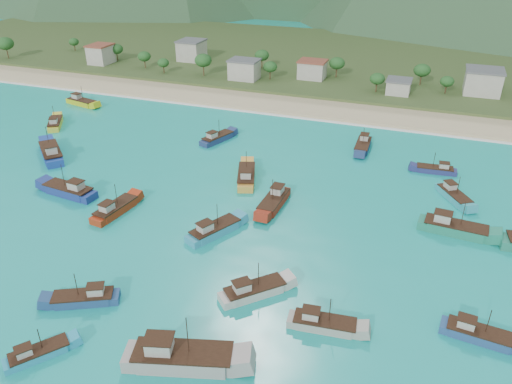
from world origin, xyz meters
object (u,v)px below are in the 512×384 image
(boat_4, at_px, (454,229))
(boat_27, at_px, (254,291))
(boat_3, at_px, (363,146))
(boat_9, at_px, (323,324))
(boat_31, at_px, (181,358))
(boat_20, at_px, (454,196))
(boat_23, at_px, (51,153))
(boat_26, at_px, (214,231))
(boat_30, at_px, (85,299))
(boat_19, at_px, (436,170))
(boat_1, at_px, (217,139))
(boat_15, at_px, (69,191))
(boat_29, at_px, (115,210))
(boat_14, at_px, (478,335))
(boat_24, at_px, (38,354))
(boat_6, at_px, (55,124))
(boat_28, at_px, (82,102))
(boat_0, at_px, (246,177))

(boat_4, bearing_deg, boat_27, -39.90)
(boat_3, bearing_deg, boat_27, 82.43)
(boat_9, distance_m, boat_31, 19.61)
(boat_20, xyz_separation_m, boat_23, (-89.53, -11.00, 0.37))
(boat_26, bearing_deg, boat_27, -19.91)
(boat_20, height_order, boat_27, boat_27)
(boat_9, distance_m, boat_30, 34.50)
(boat_19, bearing_deg, boat_3, 61.61)
(boat_3, height_order, boat_19, boat_3)
(boat_1, xyz_separation_m, boat_30, (6.66, -62.71, -0.04))
(boat_19, bearing_deg, boat_1, 85.58)
(boat_15, bearing_deg, boat_31, -120.94)
(boat_4, bearing_deg, boat_30, -48.18)
(boat_4, bearing_deg, boat_29, -71.66)
(boat_14, relative_size, boat_23, 0.79)
(boat_4, bearing_deg, boat_14, 12.08)
(boat_20, bearing_deg, boat_29, -7.78)
(boat_24, bearing_deg, boat_3, 108.66)
(boat_6, distance_m, boat_26, 71.52)
(boat_6, distance_m, boat_23, 21.55)
(boat_4, bearing_deg, boat_28, -104.26)
(boat_6, xyz_separation_m, boat_29, (41.97, -34.03, 0.05))
(boat_0, distance_m, boat_31, 51.42)
(boat_24, xyz_separation_m, boat_31, (17.72, 5.08, 0.62))
(boat_27, xyz_separation_m, boat_29, (-33.03, 13.38, 0.03))
(boat_20, bearing_deg, boat_31, 28.50)
(boat_14, relative_size, boat_24, 1.23)
(boat_15, bearing_deg, boat_1, -18.40)
(boat_30, bearing_deg, boat_3, -48.99)
(boat_29, distance_m, boat_30, 25.56)
(boat_19, relative_size, boat_29, 0.82)
(boat_1, relative_size, boat_4, 0.85)
(boat_6, height_order, boat_19, boat_6)
(boat_6, distance_m, boat_19, 98.78)
(boat_15, xyz_separation_m, boat_23, (-16.00, 13.84, 0.13))
(boat_15, xyz_separation_m, boat_31, (42.03, -31.97, 0.21))
(boat_1, bearing_deg, boat_9, -34.22)
(boat_28, bearing_deg, boat_19, 95.85)
(boat_9, distance_m, boat_29, 47.29)
(boat_0, xyz_separation_m, boat_31, (10.53, -50.33, 0.24))
(boat_6, relative_size, boat_28, 0.90)
(boat_29, bearing_deg, boat_24, -63.53)
(boat_3, bearing_deg, boat_28, -4.68)
(boat_1, distance_m, boat_15, 40.02)
(boat_3, relative_size, boat_20, 1.08)
(boat_20, relative_size, boat_31, 0.67)
(boat_4, xyz_separation_m, boat_24, (-49.38, -48.73, -0.42))
(boat_9, height_order, boat_24, boat_9)
(boat_20, bearing_deg, boat_0, -23.72)
(boat_3, relative_size, boat_26, 0.96)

